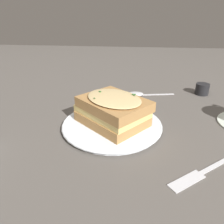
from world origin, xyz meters
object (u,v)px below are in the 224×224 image
at_px(sandwich, 113,110).
at_px(spoon, 138,94).
at_px(condiment_pot, 202,89).
at_px(dinner_plate, 112,125).
at_px(fork, 201,173).

bearing_deg(sandwich, spoon, -105.48).
distance_m(sandwich, spoon, 0.24).
bearing_deg(sandwich, condiment_pot, -137.16).
bearing_deg(dinner_plate, spoon, -106.07).
distance_m(dinner_plate, fork, 0.23).
bearing_deg(spoon, dinner_plate, 153.84).
bearing_deg(condiment_pot, spoon, 8.63).
relative_size(sandwich, condiment_pot, 4.45).
xyz_separation_m(sandwich, fork, (-0.17, 0.15, -0.05)).
xyz_separation_m(fork, spoon, (0.11, -0.38, 0.00)).
bearing_deg(sandwich, dinner_plate, -34.72).
bearing_deg(sandwich, fork, 139.05).
bearing_deg(dinner_plate, condiment_pot, -137.53).
distance_m(spoon, condiment_pot, 0.22).
distance_m(fork, condiment_pot, 0.43).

